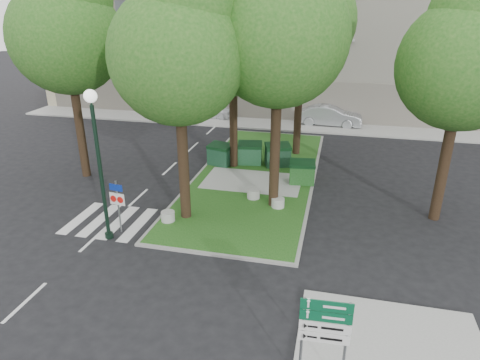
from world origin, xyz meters
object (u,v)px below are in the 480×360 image
(tree_street_left, at_px, (67,26))
(bollard_right, at_px, (278,203))
(tree_median_near_left, at_px, (180,43))
(dumpster_a, at_px, (220,154))
(dumpster_c, at_px, (278,155))
(street_lamp, at_px, (98,149))
(tree_median_far, at_px, (305,10))
(tree_median_mid, at_px, (235,39))
(bollard_left, at_px, (168,216))
(traffic_sign_pole, at_px, (118,200))
(car_silver, at_px, (330,116))
(dumpster_d, at_px, (302,172))
(tree_median_near_right, at_px, (282,22))
(tree_street_right, at_px, (468,52))
(directional_sign, at_px, (325,329))
(bollard_mid, at_px, (253,194))
(litter_bin, at_px, (308,168))
(dumpster_b, at_px, (250,153))
(car_white, at_px, (206,109))

(tree_street_left, distance_m, bollard_right, 13.04)
(tree_median_near_left, height_order, dumpster_a, tree_median_near_left)
(tree_median_near_left, height_order, dumpster_c, tree_median_near_left)
(dumpster_c, bearing_deg, street_lamp, -139.36)
(tree_median_far, bearing_deg, tree_median_mid, -136.85)
(bollard_left, relative_size, traffic_sign_pole, 0.26)
(tree_median_mid, xyz_separation_m, car_silver, (4.81, 10.26, -6.19))
(tree_median_mid, bearing_deg, street_lamp, -108.96)
(dumpster_d, distance_m, bollard_left, 7.49)
(dumpster_c, height_order, car_silver, car_silver)
(tree_median_near_right, xyz_separation_m, tree_street_right, (7.00, 0.50, -1.00))
(bollard_left, xyz_separation_m, street_lamp, (-1.84, -1.68, 3.39))
(street_lamp, xyz_separation_m, directional_sign, (8.65, -5.24, -2.01))
(bollard_mid, height_order, litter_bin, litter_bin)
(tree_street_right, distance_m, dumpster_c, 10.89)
(bollard_mid, bearing_deg, dumpster_b, 104.12)
(dumpster_c, distance_m, bollard_mid, 4.65)
(dumpster_d, relative_size, street_lamp, 0.23)
(litter_bin, bearing_deg, tree_median_far, 105.16)
(tree_median_mid, relative_size, tree_street_right, 0.99)
(tree_median_near_left, distance_m, street_lamp, 4.97)
(car_silver, bearing_deg, bollard_right, 176.49)
(dumpster_a, height_order, dumpster_d, dumpster_a)
(dumpster_d, xyz_separation_m, bollard_right, (-0.76, -3.07, -0.37))
(dumpster_a, height_order, bollard_mid, dumpster_a)
(dumpster_d, relative_size, directional_sign, 0.58)
(tree_median_near_left, xyz_separation_m, bollard_mid, (2.38, 2.44, -6.98))
(bollard_mid, bearing_deg, dumpster_c, 84.53)
(litter_bin, bearing_deg, bollard_mid, -121.14)
(car_white, bearing_deg, bollard_right, -152.46)
(dumpster_b, bearing_deg, bollard_mid, -84.35)
(dumpster_d, height_order, traffic_sign_pole, traffic_sign_pole)
(tree_street_left, distance_m, dumpster_d, 13.43)
(tree_median_mid, height_order, dumpster_c, tree_median_mid)
(dumpster_d, height_order, bollard_right, dumpster_d)
(dumpster_b, xyz_separation_m, traffic_sign_pole, (-3.51, -8.82, 0.72))
(dumpster_c, distance_m, litter_bin, 2.03)
(bollard_right, distance_m, litter_bin, 4.48)
(dumpster_a, xyz_separation_m, traffic_sign_pole, (-1.91, -8.25, 0.74))
(bollard_left, bearing_deg, bollard_mid, 45.14)
(tree_street_right, bearing_deg, litter_bin, 148.30)
(dumpster_a, distance_m, car_silver, 11.75)
(street_lamp, height_order, car_white, street_lamp)
(tree_median_near_right, height_order, traffic_sign_pole, tree_median_near_right)
(tree_median_mid, relative_size, traffic_sign_pole, 4.42)
(dumpster_b, bearing_deg, tree_median_mid, -151.13)
(bollard_left, height_order, bollard_right, bollard_right)
(tree_median_mid, height_order, bollard_left, tree_median_mid)
(tree_street_right, xyz_separation_m, litter_bin, (-5.89, 3.64, -6.51))
(tree_median_far, xyz_separation_m, dumpster_c, (-0.88, -2.45, -7.58))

